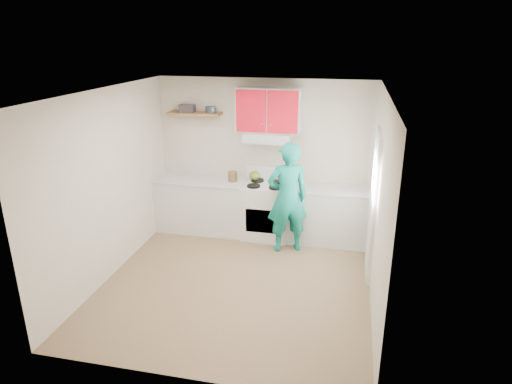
% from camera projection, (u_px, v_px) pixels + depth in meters
% --- Properties ---
extents(floor, '(3.80, 3.80, 0.00)m').
position_uv_depth(floor, '(237.00, 282.00, 6.21)').
color(floor, brown).
rests_on(floor, ground).
extents(ceiling, '(3.60, 3.80, 0.04)m').
position_uv_depth(ceiling, '(234.00, 92.00, 5.34)').
color(ceiling, white).
rests_on(ceiling, floor).
extents(back_wall, '(3.60, 0.04, 2.60)m').
position_uv_depth(back_wall, '(264.00, 157.00, 7.52)').
color(back_wall, beige).
rests_on(back_wall, floor).
extents(front_wall, '(3.60, 0.04, 2.60)m').
position_uv_depth(front_wall, '(182.00, 263.00, 4.02)').
color(front_wall, beige).
rests_on(front_wall, floor).
extents(left_wall, '(0.04, 3.80, 2.60)m').
position_uv_depth(left_wall, '(109.00, 185.00, 6.13)').
color(left_wall, beige).
rests_on(left_wall, floor).
extents(right_wall, '(0.04, 3.80, 2.60)m').
position_uv_depth(right_wall, '(379.00, 205.00, 5.41)').
color(right_wall, beige).
rests_on(right_wall, floor).
extents(door, '(0.05, 0.85, 2.05)m').
position_uv_depth(door, '(373.00, 205.00, 6.16)').
color(door, white).
rests_on(door, floor).
extents(door_glass, '(0.01, 0.55, 0.95)m').
position_uv_depth(door_glass, '(374.00, 176.00, 6.02)').
color(door_glass, white).
rests_on(door_glass, door).
extents(counter_left, '(1.52, 0.60, 0.90)m').
position_uv_depth(counter_left, '(202.00, 205.00, 7.74)').
color(counter_left, silver).
rests_on(counter_left, floor).
extents(counter_right, '(1.32, 0.60, 0.90)m').
position_uv_depth(counter_right, '(329.00, 216.00, 7.30)').
color(counter_right, silver).
rests_on(counter_right, floor).
extents(stove, '(0.76, 0.65, 0.92)m').
position_uv_depth(stove, '(266.00, 211.00, 7.49)').
color(stove, white).
rests_on(stove, floor).
extents(range_hood, '(0.76, 0.44, 0.15)m').
position_uv_depth(range_hood, '(268.00, 137.00, 7.17)').
color(range_hood, silver).
rests_on(range_hood, back_wall).
extents(upper_cabinets, '(1.02, 0.33, 0.70)m').
position_uv_depth(upper_cabinets, '(269.00, 110.00, 7.08)').
color(upper_cabinets, red).
rests_on(upper_cabinets, back_wall).
extents(shelf, '(0.90, 0.30, 0.04)m').
position_uv_depth(shelf, '(195.00, 113.00, 7.38)').
color(shelf, brown).
rests_on(shelf, back_wall).
extents(books, '(0.25, 0.18, 0.13)m').
position_uv_depth(books, '(187.00, 108.00, 7.36)').
color(books, '#3B3439').
rests_on(books, shelf).
extents(tin, '(0.17, 0.17, 0.11)m').
position_uv_depth(tin, '(211.00, 110.00, 7.30)').
color(tin, '#333D4C').
rests_on(tin, shelf).
extents(kettle, '(0.25, 0.25, 0.16)m').
position_uv_depth(kettle, '(255.00, 175.00, 7.54)').
color(kettle, olive).
rests_on(kettle, stove).
extents(crock, '(0.19, 0.19, 0.19)m').
position_uv_depth(crock, '(233.00, 177.00, 7.48)').
color(crock, brown).
rests_on(crock, counter_left).
extents(cutting_board, '(0.35, 0.30, 0.02)m').
position_uv_depth(cutting_board, '(311.00, 189.00, 7.14)').
color(cutting_board, olive).
rests_on(cutting_board, counter_right).
extents(silicone_mat, '(0.36, 0.32, 0.01)m').
position_uv_depth(silicone_mat, '(347.00, 192.00, 7.05)').
color(silicone_mat, red).
rests_on(silicone_mat, counter_right).
extents(person, '(0.75, 0.63, 1.75)m').
position_uv_depth(person, '(287.00, 198.00, 6.86)').
color(person, '#0E7F70').
rests_on(person, floor).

